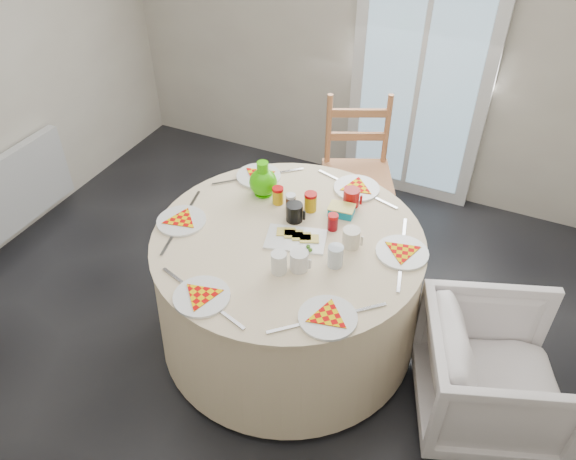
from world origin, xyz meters
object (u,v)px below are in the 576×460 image
at_px(table, 288,288).
at_px(armchair, 497,366).
at_px(radiator, 11,193).
at_px(green_pitcher, 263,176).
at_px(wooden_chair, 357,181).

height_order(table, armchair, table).
bearing_deg(armchair, table, 66.95).
height_order(radiator, armchair, armchair).
relative_size(armchair, green_pitcher, 3.43).
height_order(wooden_chair, green_pitcher, wooden_chair).
relative_size(table, armchair, 2.08).
relative_size(radiator, wooden_chair, 0.97).
distance_m(radiator, green_pitcher, 1.92).
bearing_deg(green_pitcher, wooden_chair, 89.37).
xyz_separation_m(radiator, table, (2.13, -0.02, -0.01)).
bearing_deg(table, radiator, 179.48).
xyz_separation_m(table, green_pitcher, (-0.29, 0.29, 0.49)).
xyz_separation_m(wooden_chair, green_pitcher, (-0.33, -0.75, 0.40)).
bearing_deg(table, wooden_chair, 88.24).
relative_size(radiator, armchair, 1.41).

